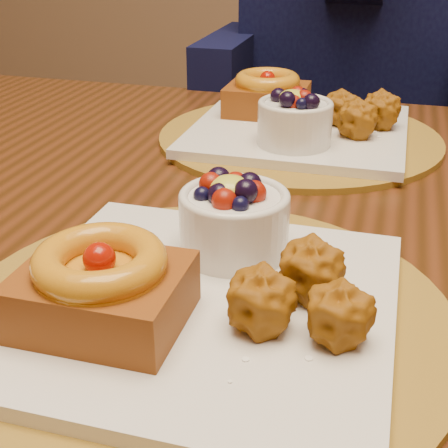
# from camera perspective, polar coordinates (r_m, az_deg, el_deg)

# --- Properties ---
(dining_table) EXTENTS (1.60, 0.90, 0.76)m
(dining_table) POSITION_cam_1_polar(r_m,az_deg,el_deg) (0.70, 3.52, -3.96)
(dining_table) COLOR #321A09
(dining_table) RESTS_ON ground
(place_setting_near) EXTENTS (0.38, 0.38, 0.09)m
(place_setting_near) POSITION_cam_1_polar(r_m,az_deg,el_deg) (0.47, -2.28, -5.79)
(place_setting_near) COLOR brown
(place_setting_near) RESTS_ON dining_table
(place_setting_far) EXTENTS (0.38, 0.38, 0.09)m
(place_setting_far) POSITION_cam_1_polar(r_m,az_deg,el_deg) (0.85, 6.70, 9.20)
(place_setting_far) COLOR brown
(place_setting_far) RESTS_ON dining_table
(chair_far) EXTENTS (0.42, 0.42, 0.87)m
(chair_far) POSITION_cam_1_polar(r_m,az_deg,el_deg) (1.37, 16.01, 1.67)
(chair_far) COLOR black
(chair_far) RESTS_ON ground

